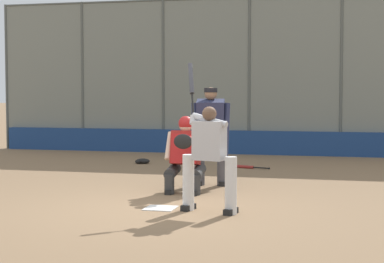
% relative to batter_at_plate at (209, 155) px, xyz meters
% --- Properties ---
extents(ground_plane, '(160.00, 160.00, 0.00)m').
position_rel_batter_at_plate_xyz_m(ground_plane, '(0.73, -0.09, -0.80)').
color(ground_plane, '#846647').
extents(home_plate_marker, '(0.43, 0.43, 0.01)m').
position_rel_batter_at_plate_xyz_m(home_plate_marker, '(0.73, -0.09, -0.80)').
color(home_plate_marker, white).
rests_on(home_plate_marker, ground_plane).
extents(backstop_fence, '(14.49, 0.08, 4.22)m').
position_rel_batter_at_plate_xyz_m(backstop_fence, '(0.73, -8.46, 1.40)').
color(backstop_fence, '#515651').
rests_on(backstop_fence, ground_plane).
extents(padding_wall, '(14.12, 0.18, 0.63)m').
position_rel_batter_at_plate_xyz_m(padding_wall, '(0.73, -8.36, -0.49)').
color(padding_wall, navy).
rests_on(padding_wall, ground_plane).
extents(bleachers_beyond, '(10.09, 3.05, 1.80)m').
position_rel_batter_at_plate_xyz_m(bleachers_beyond, '(-0.01, -11.32, -0.21)').
color(bleachers_beyond, slate).
rests_on(bleachers_beyond, ground_plane).
extents(batter_at_plate, '(0.86, 0.83, 2.10)m').
position_rel_batter_at_plate_xyz_m(batter_at_plate, '(0.00, 0.00, 0.00)').
color(batter_at_plate, silver).
rests_on(batter_at_plate, ground_plane).
extents(catcher_behind_plate, '(0.67, 0.78, 1.27)m').
position_rel_batter_at_plate_xyz_m(catcher_behind_plate, '(0.74, -1.57, -0.14)').
color(catcher_behind_plate, '#333333').
rests_on(catcher_behind_plate, ground_plane).
extents(umpire_home, '(0.71, 0.49, 1.75)m').
position_rel_batter_at_plate_xyz_m(umpire_home, '(0.50, -2.46, 0.14)').
color(umpire_home, '#4C4C51').
rests_on(umpire_home, ground_plane).
extents(spare_bat_near_backstop, '(0.87, 0.33, 0.07)m').
position_rel_batter_at_plate_xyz_m(spare_bat_near_backstop, '(0.30, -5.19, -0.77)').
color(spare_bat_near_backstop, black).
rests_on(spare_bat_near_backstop, ground_plane).
extents(fielding_glove_on_dirt, '(0.34, 0.26, 0.12)m').
position_rel_batter_at_plate_xyz_m(fielding_glove_on_dirt, '(2.78, -5.52, -0.74)').
color(fielding_glove_on_dirt, black).
rests_on(fielding_glove_on_dirt, ground_plane).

